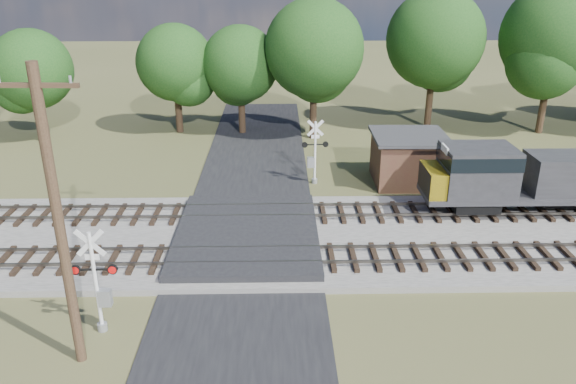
{
  "coord_description": "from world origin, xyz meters",
  "views": [
    {
      "loc": [
        1.54,
        -24.65,
        12.84
      ],
      "look_at": [
        2.07,
        2.0,
        2.02
      ],
      "focal_mm": 35.0,
      "sensor_mm": 36.0,
      "label": 1
    }
  ],
  "objects_px": {
    "crossing_signal_near": "(99,290)",
    "utility_pole": "(58,217)",
    "crossing_signal_far": "(314,157)",
    "equipment_shed": "(408,158)"
  },
  "relations": [
    {
      "from": "crossing_signal_far",
      "to": "equipment_shed",
      "type": "relative_size",
      "value": 0.89
    },
    {
      "from": "crossing_signal_far",
      "to": "crossing_signal_near",
      "type": "bearing_deg",
      "value": 56.07
    },
    {
      "from": "utility_pole",
      "to": "crossing_signal_near",
      "type": "bearing_deg",
      "value": 81.09
    },
    {
      "from": "crossing_signal_near",
      "to": "utility_pole",
      "type": "relative_size",
      "value": 0.41
    },
    {
      "from": "utility_pole",
      "to": "equipment_shed",
      "type": "distance_m",
      "value": 23.14
    },
    {
      "from": "crossing_signal_near",
      "to": "crossing_signal_far",
      "type": "distance_m",
      "value": 17.62
    },
    {
      "from": "crossing_signal_near",
      "to": "utility_pole",
      "type": "distance_m",
      "value": 4.09
    },
    {
      "from": "crossing_signal_far",
      "to": "equipment_shed",
      "type": "xyz_separation_m",
      "value": [
        5.95,
        0.14,
        -0.14
      ]
    },
    {
      "from": "crossing_signal_far",
      "to": "utility_pole",
      "type": "height_order",
      "value": "utility_pole"
    },
    {
      "from": "utility_pole",
      "to": "equipment_shed",
      "type": "relative_size",
      "value": 2.23
    }
  ]
}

